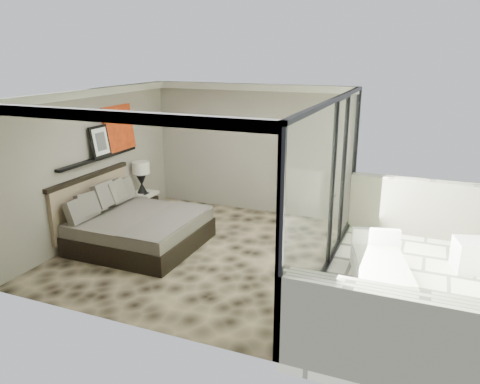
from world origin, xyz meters
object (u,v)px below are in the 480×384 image
at_px(nightstand, 145,205).
at_px(lounger, 381,270).
at_px(table_lamp, 141,173).
at_px(ottoman, 471,255).
at_px(bed, 135,227).

xyz_separation_m(nightstand, lounger, (5.13, -1.24, -0.04)).
bearing_deg(table_lamp, ottoman, -1.95).
height_order(nightstand, lounger, lounger).
bearing_deg(bed, ottoman, 11.98).
bearing_deg(lounger, ottoman, 21.90).
xyz_separation_m(ottoman, lounger, (-1.32, -0.99, -0.07)).
distance_m(table_lamp, lounger, 5.35).
height_order(ottoman, lounger, lounger).
bearing_deg(lounger, table_lamp, 151.81).
bearing_deg(lounger, bed, 167.86).
height_order(nightstand, ottoman, ottoman).
relative_size(table_lamp, lounger, 0.40).
distance_m(nightstand, lounger, 5.27).
bearing_deg(ottoman, bed, -168.02).
height_order(bed, table_lamp, table_lamp).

